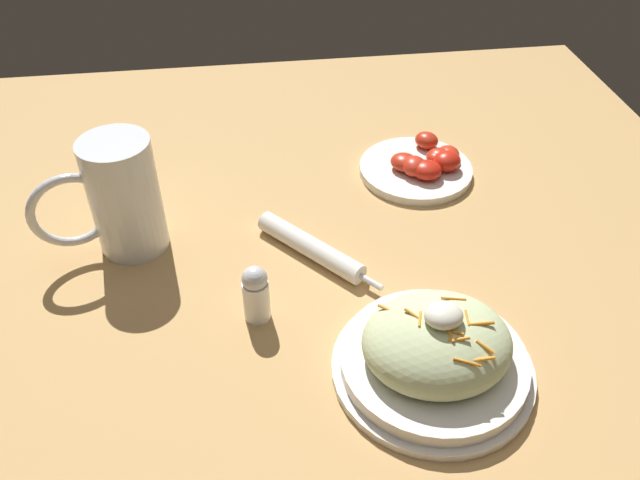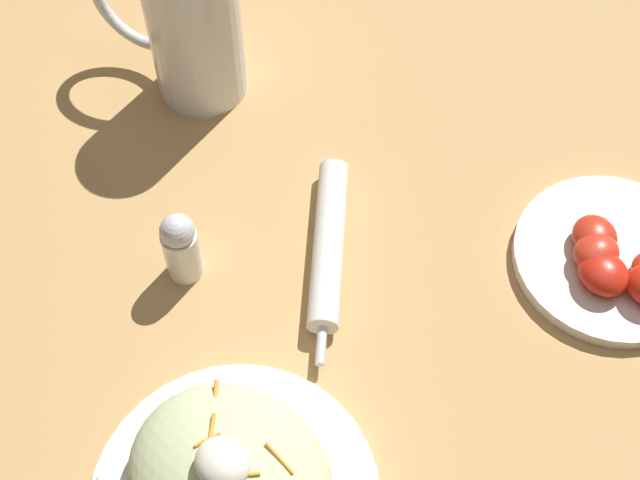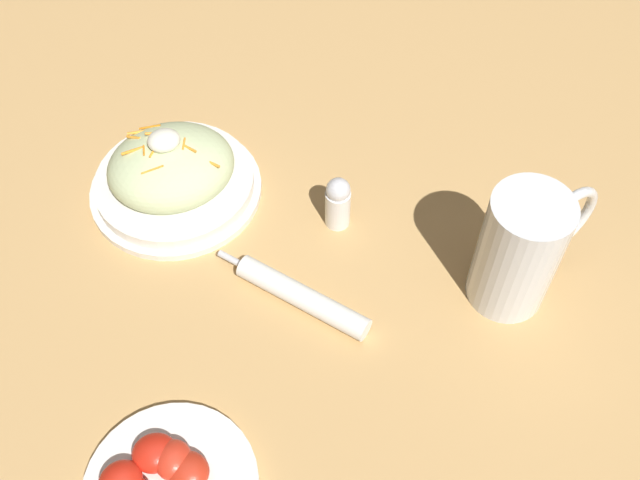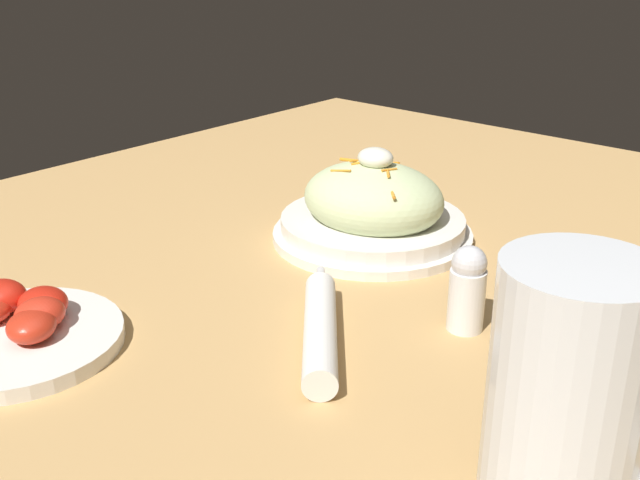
% 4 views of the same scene
% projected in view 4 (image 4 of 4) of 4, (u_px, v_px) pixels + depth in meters
% --- Properties ---
extents(ground_plane, '(1.43, 1.43, 0.00)m').
position_uv_depth(ground_plane, '(433.00, 330.00, 0.70)').
color(ground_plane, tan).
extents(salad_plate, '(0.23, 0.23, 0.11)m').
position_uv_depth(salad_plate, '(373.00, 210.00, 0.88)').
color(salad_plate, white).
rests_on(salad_plate, ground_plane).
extents(beer_mug, '(0.17, 0.09, 0.17)m').
position_uv_depth(beer_mug, '(573.00, 406.00, 0.45)').
color(beer_mug, white).
rests_on(beer_mug, ground_plane).
extents(napkin_roll, '(0.15, 0.17, 0.03)m').
position_uv_depth(napkin_roll, '(320.00, 329.00, 0.67)').
color(napkin_roll, white).
rests_on(napkin_roll, ground_plane).
extents(tomato_plate, '(0.18, 0.18, 0.04)m').
position_uv_depth(tomato_plate, '(11.00, 327.00, 0.67)').
color(tomato_plate, white).
rests_on(tomato_plate, ground_plane).
extents(salt_shaker, '(0.03, 0.03, 0.08)m').
position_uv_depth(salt_shaker, '(467.00, 288.00, 0.68)').
color(salt_shaker, white).
rests_on(salt_shaker, ground_plane).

